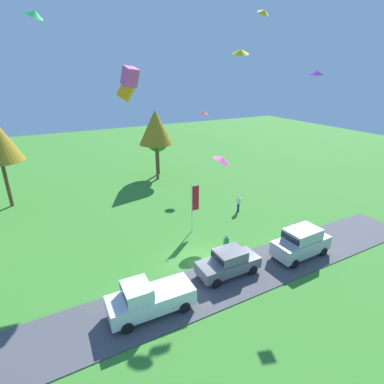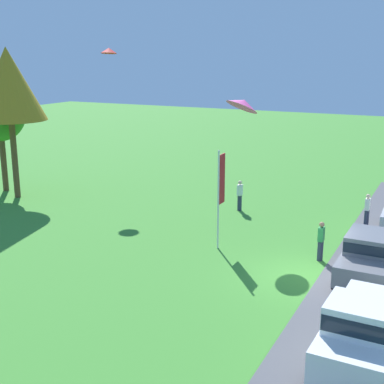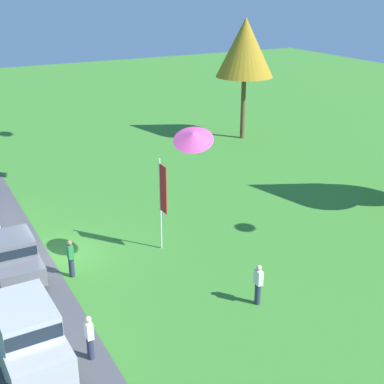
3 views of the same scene
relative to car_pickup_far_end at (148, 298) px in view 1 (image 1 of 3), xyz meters
The scene contains 19 objects.
ground_plane 6.25m from the car_pickup_far_end, 29.16° to the left, with size 120.00×120.00×0.00m, color #3D842D.
pavement_strip 5.49m from the car_pickup_far_end, ahead, with size 36.00×4.40×0.06m, color #4C4C51.
car_pickup_far_end is the anchor object (origin of this frame).
car_sedan_by_flagpole 6.24m from the car_pickup_far_end, ahead, with size 4.42×1.98×1.84m.
car_suv_near_entrance 12.30m from the car_pickup_far_end, ahead, with size 4.65×2.16×2.28m.
person_on_lawn 13.17m from the car_pickup_far_end, ahead, with size 0.36×0.24×1.71m.
person_watching_sky 7.97m from the car_pickup_far_end, 21.48° to the left, with size 0.36×0.24×1.71m.
person_beside_suv 15.57m from the car_pickup_far_end, 34.08° to the left, with size 0.36×0.24×1.71m.
tree_center_back 24.59m from the car_pickup_far_end, 66.49° to the left, with size 4.22×4.22×8.92m.
tree_far_right 26.24m from the car_pickup_far_end, 66.33° to the left, with size 3.17×3.17×6.69m.
flag_banner 10.40m from the car_pickup_far_end, 46.18° to the left, with size 0.71×0.08×4.46m.
kite_delta_high_left 13.40m from the car_pickup_far_end, 37.21° to the left, with size 1.59×1.59×0.37m, color #EA4C9E.
kite_box_mid_center 14.02m from the car_pickup_far_end, 73.50° to the left, with size 0.84×0.84×1.18m, color #EA4C9E.
kite_box_topmost 15.11m from the car_pickup_far_end, 75.33° to the left, with size 0.85×0.85×1.19m, color orange.
kite_delta_over_trees 23.57m from the car_pickup_far_end, 97.85° to the left, with size 1.43×1.43×0.44m, color green.
kite_diamond_high_right 19.85m from the car_pickup_far_end, 13.01° to the left, with size 0.77×0.84×0.33m, color purple.
kite_delta_low_drifter 18.96m from the car_pickup_far_end, 33.38° to the left, with size 1.29×1.29×0.34m, color yellow.
kite_delta_trailing_tail 24.34m from the car_pickup_far_end, 51.74° to the left, with size 1.02×1.02×0.33m, color red.
kite_diamond_near_flag 24.74m from the car_pickup_far_end, 32.81° to the left, with size 1.02×0.94×0.29m, color yellow.
Camera 1 is at (-9.61, -16.23, 13.14)m, focal length 28.00 mm.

